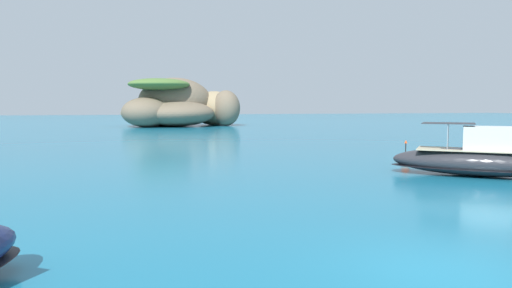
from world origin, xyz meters
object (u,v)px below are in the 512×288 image
object	(u,v)px
islet_small	(217,110)
islet_large	(167,108)
motorboat_charcoal	(479,159)
channel_buoy	(405,158)

from	to	relation	value
islet_small	islet_large	bearing A→B (deg)	-175.23
motorboat_charcoal	channel_buoy	bearing A→B (deg)	95.21
islet_small	channel_buoy	distance (m)	61.61
islet_small	motorboat_charcoal	bearing A→B (deg)	-91.72
channel_buoy	islet_large	bearing A→B (deg)	96.61
islet_small	channel_buoy	xyz separation A→B (m)	(-2.51, -61.50, -2.60)
motorboat_charcoal	islet_small	bearing A→B (deg)	88.28
motorboat_charcoal	channel_buoy	world-z (taller)	motorboat_charcoal
islet_large	channel_buoy	size ratio (longest dim) A/B	13.79
islet_large	islet_small	world-z (taller)	islet_large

